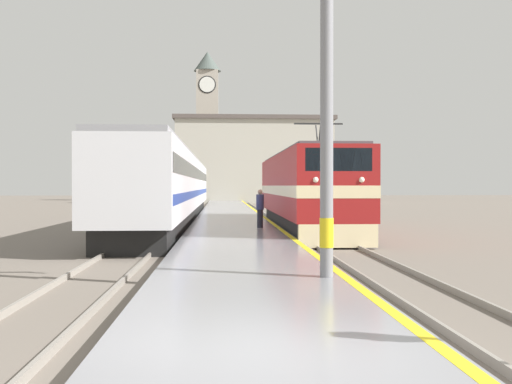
{
  "coord_description": "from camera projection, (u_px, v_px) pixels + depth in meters",
  "views": [
    {
      "loc": [
        -0.59,
        -6.76,
        2.23
      ],
      "look_at": [
        1.21,
        24.5,
        1.89
      ],
      "focal_mm": 42.0,
      "sensor_mm": 36.0,
      "label": 1
    }
  ],
  "objects": [
    {
      "name": "ground_plane",
      "position": [
        231.0,
        222.0,
        36.76
      ],
      "size": [
        200.0,
        200.0,
        0.0
      ],
      "primitive_type": "plane",
      "color": "#70665B"
    },
    {
      "name": "platform",
      "position": [
        233.0,
        224.0,
        31.77
      ],
      "size": [
        4.12,
        140.0,
        0.38
      ],
      "color": "gray",
      "rests_on": "ground"
    },
    {
      "name": "rail_track_near",
      "position": [
        297.0,
        227.0,
        31.96
      ],
      "size": [
        2.84,
        140.0,
        0.16
      ],
      "color": "#70665B",
      "rests_on": "ground"
    },
    {
      "name": "rail_track_far",
      "position": [
        166.0,
        227.0,
        31.57
      ],
      "size": [
        2.84,
        140.0,
        0.16
      ],
      "color": "#70665B",
      "rests_on": "ground"
    },
    {
      "name": "locomotive_train",
      "position": [
        304.0,
        191.0,
        29.14
      ],
      "size": [
        2.92,
        17.49,
        4.82
      ],
      "color": "black",
      "rests_on": "ground"
    },
    {
      "name": "passenger_train",
      "position": [
        175.0,
        187.0,
        37.54
      ],
      "size": [
        2.92,
        40.01,
        4.03
      ],
      "color": "black",
      "rests_on": "ground"
    },
    {
      "name": "catenary_mast",
      "position": [
        330.0,
        96.0,
        12.11
      ],
      "size": [
        2.18,
        0.28,
        7.47
      ],
      "color": "gray",
      "rests_on": "platform"
    },
    {
      "name": "person_on_platform",
      "position": [
        260.0,
        208.0,
        26.3
      ],
      "size": [
        0.34,
        0.34,
        1.69
      ],
      "color": "#23232D",
      "rests_on": "platform"
    },
    {
      "name": "clock_tower",
      "position": [
        207.0,
        122.0,
        85.46
      ],
      "size": [
        3.86,
        3.86,
        21.36
      ],
      "color": "#ADA393",
      "rests_on": "ground"
    },
    {
      "name": "station_building",
      "position": [
        254.0,
        160.0,
        76.91
      ],
      "size": [
        20.22,
        8.08,
        10.93
      ],
      "color": "#B7B2A3",
      "rests_on": "ground"
    }
  ]
}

